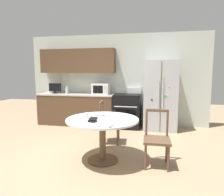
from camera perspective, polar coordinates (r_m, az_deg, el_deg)
name	(u,v)px	position (r m, az deg, el deg)	size (l,w,h in m)	color
ground_plane	(90,160)	(3.63, -6.38, -17.31)	(14.00, 14.00, 0.00)	#9E8466
back_wall	(106,75)	(5.88, -1.77, 6.65)	(5.20, 0.44, 2.60)	silver
kitchen_counter	(77,109)	(5.93, -9.97, -3.14)	(2.22, 0.64, 0.90)	brown
refrigerator	(160,96)	(5.42, 13.60, 0.69)	(0.85, 0.72, 1.82)	#B2B5BA
oven_range	(127,110)	(5.54, 4.35, -3.58)	(0.72, 0.68, 1.08)	black
microwave	(101,89)	(5.66, -3.14, 2.60)	(0.47, 0.38, 0.30)	white
countertop_tv	(55,88)	(6.13, -15.96, 2.80)	(0.37, 0.16, 0.30)	black
counter_bottle	(67,91)	(5.88, -12.76, 2.07)	(0.08, 0.08, 0.25)	silver
dining_table	(102,127)	(3.41, -2.73, -8.18)	(1.22, 1.22, 0.74)	white
dining_chair_right	(157,139)	(3.37, 12.68, -11.45)	(0.42, 0.42, 0.90)	brown
dining_chair_far	(109,123)	(4.31, -0.93, -7.14)	(0.45, 0.45, 0.90)	brown
candle_glass	(86,116)	(3.42, -7.33, -5.07)	(0.08, 0.08, 0.09)	silver
folded_napkin	(100,114)	(3.57, -3.43, -4.72)	(0.20, 0.12, 0.05)	beige
wallet	(93,120)	(3.16, -5.53, -6.30)	(0.14, 0.15, 0.07)	black
mail_stack	(106,124)	(2.97, -1.81, -7.45)	(0.27, 0.34, 0.02)	white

